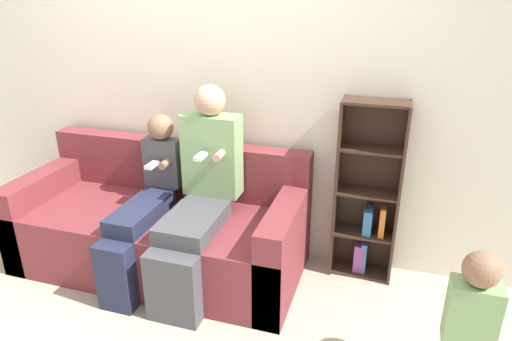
# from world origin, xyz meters

# --- Properties ---
(ground_plane) EXTENTS (14.00, 14.00, 0.00)m
(ground_plane) POSITION_xyz_m (0.00, 0.00, 0.00)
(ground_plane) COLOR #B2A893
(back_wall) EXTENTS (10.00, 0.06, 2.55)m
(back_wall) POSITION_xyz_m (0.00, 1.01, 1.27)
(back_wall) COLOR silver
(back_wall) RESTS_ON ground_plane
(couch) EXTENTS (2.01, 0.88, 0.85)m
(couch) POSITION_xyz_m (-0.21, 0.53, 0.29)
(couch) COLOR maroon
(couch) RESTS_ON ground_plane
(adult_seated) EXTENTS (0.39, 0.83, 1.32)m
(adult_seated) POSITION_xyz_m (0.15, 0.45, 0.68)
(adult_seated) COLOR #47474C
(adult_seated) RESTS_ON ground_plane
(child_seated) EXTENTS (0.27, 0.85, 1.09)m
(child_seated) POSITION_xyz_m (-0.24, 0.39, 0.56)
(child_seated) COLOR #232842
(child_seated) RESTS_ON ground_plane
(toddler_standing) EXTENTS (0.23, 0.17, 0.79)m
(toddler_standing) POSITION_xyz_m (1.76, -0.02, 0.41)
(toddler_standing) COLOR #335170
(toddler_standing) RESTS_ON ground_plane
(bookshelf) EXTENTS (0.42, 0.22, 1.25)m
(bookshelf) POSITION_xyz_m (1.19, 0.89, 0.57)
(bookshelf) COLOR #3D281E
(bookshelf) RESTS_ON ground_plane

